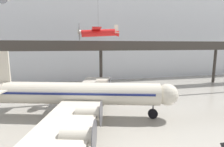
# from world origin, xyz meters

# --- Properties ---
(hangar_back_wall) EXTENTS (140.00, 3.00, 24.69)m
(hangar_back_wall) POSITION_xyz_m (0.00, 38.01, 12.35)
(hangar_back_wall) COLOR silver
(hangar_back_wall) RESTS_ON ground
(mezzanine_walkway) EXTENTS (110.00, 3.20, 10.67)m
(mezzanine_walkway) POSITION_xyz_m (0.00, 25.95, 8.99)
(mezzanine_walkway) COLOR #38332D
(mezzanine_walkway) RESTS_ON ground
(airliner_silver_main) EXTENTS (26.51, 30.76, 9.01)m
(airliner_silver_main) POSITION_xyz_m (-5.65, 11.88, 3.28)
(airliner_silver_main) COLOR beige
(airliner_silver_main) RESTS_ON ground
(suspended_plane_red_highwing) EXTENTS (6.89, 8.43, 10.21)m
(suspended_plane_red_highwing) POSITION_xyz_m (-1.86, 18.02, 11.87)
(suspended_plane_red_highwing) COLOR red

